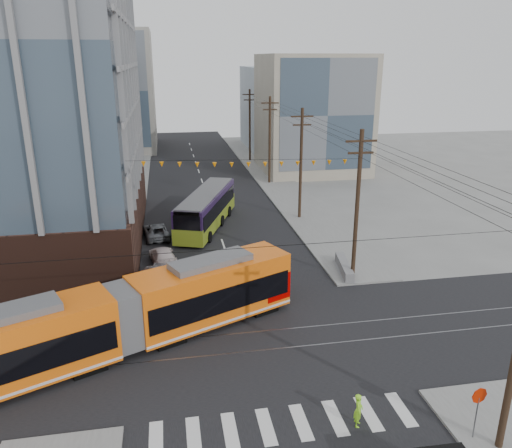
{
  "coord_description": "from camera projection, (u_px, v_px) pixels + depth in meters",
  "views": [
    {
      "loc": [
        -4.48,
        -20.71,
        15.53
      ],
      "look_at": [
        1.01,
        9.44,
        5.28
      ],
      "focal_mm": 35.0,
      "sensor_mm": 36.0,
      "label": 1
    }
  ],
  "objects": [
    {
      "name": "bg_bldg_nw_near",
      "position": [
        70.0,
        108.0,
        67.78
      ],
      "size": [
        18.0,
        16.0,
        18.0
      ],
      "primitive_type": "cube",
      "color": "#8C99A5",
      "rests_on": "ground"
    },
    {
      "name": "parked_car_grey",
      "position": [
        156.0,
        231.0,
        45.05
      ],
      "size": [
        2.75,
        4.8,
        1.26
      ],
      "primitive_type": "imported",
      "rotation": [
        0.0,
        0.0,
        3.29
      ],
      "color": "slate",
      "rests_on": "ground"
    },
    {
      "name": "utility_pole_far",
      "position": [
        250.0,
        126.0,
        76.95
      ],
      "size": [
        0.3,
        0.3,
        11.0
      ],
      "primitive_type": "cylinder",
      "color": "black",
      "rests_on": "ground"
    },
    {
      "name": "ground",
      "position": [
        270.0,
        383.0,
        25.01
      ],
      "size": [
        160.0,
        160.0,
        0.0
      ],
      "primitive_type": "plane",
      "color": "slate"
    },
    {
      "name": "jersey_barrier",
      "position": [
        344.0,
        268.0,
        37.67
      ],
      "size": [
        1.65,
        4.44,
        0.87
      ],
      "primitive_type": "cube",
      "rotation": [
        0.0,
        0.0,
        -0.16
      ],
      "color": "slate",
      "rests_on": "ground"
    },
    {
      "name": "bg_bldg_ne_far",
      "position": [
        291.0,
        108.0,
        89.28
      ],
      "size": [
        16.0,
        16.0,
        14.0
      ],
      "primitive_type": "cube",
      "color": "#8C99A5",
      "rests_on": "ground"
    },
    {
      "name": "pedestrian",
      "position": [
        358.0,
        410.0,
        21.93
      ],
      "size": [
        0.59,
        0.69,
        1.6
      ],
      "primitive_type": "imported",
      "rotation": [
        0.0,
        0.0,
        1.15
      ],
      "color": "#94F124",
      "rests_on": "ground"
    },
    {
      "name": "city_bus",
      "position": [
        207.0,
        209.0,
        47.6
      ],
      "size": [
        6.86,
        12.73,
        3.56
      ],
      "primitive_type": null,
      "rotation": [
        0.0,
        0.0,
        -0.35
      ],
      "color": "#231137",
      "rests_on": "ground"
    },
    {
      "name": "parked_car_white",
      "position": [
        163.0,
        256.0,
        39.35
      ],
      "size": [
        2.43,
        4.63,
        1.28
      ],
      "primitive_type": "imported",
      "rotation": [
        0.0,
        0.0,
        3.29
      ],
      "color": "silver",
      "rests_on": "ground"
    },
    {
      "name": "bg_bldg_nw_far",
      "position": [
        107.0,
        91.0,
        86.63
      ],
      "size": [
        16.0,
        18.0,
        20.0
      ],
      "primitive_type": "cube",
      "color": "gray",
      "rests_on": "ground"
    },
    {
      "name": "streetcar",
      "position": [
        123.0,
        318.0,
        27.2
      ],
      "size": [
        20.41,
        11.48,
        4.06
      ],
      "primitive_type": null,
      "rotation": [
        0.0,
        0.0,
        0.43
      ],
      "color": "orange",
      "rests_on": "ground"
    },
    {
      "name": "bg_bldg_ne_near",
      "position": [
        312.0,
        114.0,
        69.97
      ],
      "size": [
        14.0,
        14.0,
        16.0
      ],
      "primitive_type": "cube",
      "color": "gray",
      "rests_on": "ground"
    },
    {
      "name": "parked_car_silver",
      "position": [
        159.0,
        278.0,
        35.07
      ],
      "size": [
        3.12,
        5.28,
        1.64
      ],
      "primitive_type": "imported",
      "rotation": [
        0.0,
        0.0,
        2.84
      ],
      "color": "#B3B7BC",
      "rests_on": "ground"
    },
    {
      "name": "stop_sign",
      "position": [
        476.0,
        416.0,
        20.94
      ],
      "size": [
        0.83,
        0.83,
        2.45
      ],
      "primitive_type": null,
      "rotation": [
        0.0,
        0.0,
        0.13
      ],
      "color": "#C01C00",
      "rests_on": "ground"
    }
  ]
}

